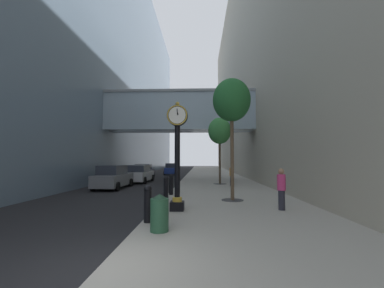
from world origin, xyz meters
name	(u,v)px	position (x,y,z in m)	size (l,w,h in m)	color
ground_plane	(185,177)	(0.00, 27.00, 0.00)	(110.00, 110.00, 0.00)	black
sidewalk_right	(212,175)	(3.46, 30.00, 0.07)	(6.92, 80.00, 0.14)	#9E998E
building_block_left	(103,61)	(-11.52, 29.93, 15.74)	(23.33, 80.00, 31.61)	slate
building_block_right	(271,60)	(11.42, 30.00, 15.58)	(9.00, 80.00, 31.16)	#A89E89
street_clock	(177,150)	(0.99, 5.57, 2.54)	(0.84, 0.55, 4.38)	black
bollard_nearest	(148,203)	(0.22, 3.56, 0.77)	(0.26, 0.26, 1.20)	black
bollard_third	(166,188)	(0.22, 7.98, 0.77)	(0.26, 0.26, 1.20)	black
bollard_fourth	(171,184)	(0.22, 10.20, 0.77)	(0.26, 0.26, 1.20)	black
street_tree_near	(232,101)	(3.51, 8.26, 5.13)	(1.91, 1.91, 6.15)	#333335
street_tree_mid_near	(220,131)	(3.51, 16.91, 4.52)	(1.92, 1.92, 5.53)	#333335
trash_bin	(159,212)	(0.76, 2.53, 0.68)	(0.53, 0.53, 1.05)	#234C33
pedestrian_walking	(232,175)	(4.29, 15.23, 0.99)	(0.48, 0.48, 1.62)	#23232D
pedestrian_by_clock	(281,188)	(5.19, 5.81, 1.02)	(0.44, 0.44, 1.66)	#23232D
car_blue_near	(172,169)	(-2.25, 32.35, 0.79)	(2.04, 4.50, 1.63)	navy
car_silver_mid	(139,174)	(-3.93, 19.75, 0.80)	(2.21, 4.73, 1.65)	#B7BABF
car_black_far	(144,171)	(-4.75, 25.63, 0.80)	(2.21, 4.40, 1.64)	black
car_grey_trailing	(113,177)	(-4.62, 14.46, 0.83)	(2.01, 4.67, 1.72)	slate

